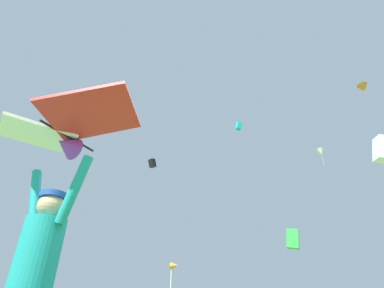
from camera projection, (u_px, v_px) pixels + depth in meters
kite_flyer_person at (33, 274)px, 2.24m from camera, size 0.81×0.35×1.92m
held_stunt_kite at (64, 130)px, 2.85m from camera, size 1.82×0.98×0.40m
distant_kite_white_mid_left at (384, 149)px, 13.59m from camera, size 1.24×1.02×1.42m
distant_kite_orange_high_left at (363, 88)px, 28.89m from camera, size 1.22×1.27×2.35m
distant_kite_green_far_center at (293, 239)px, 20.74m from camera, size 1.14×0.96×1.47m
distant_kite_black_mid_right at (152, 163)px, 22.50m from camera, size 0.51×0.63×0.79m
distant_kite_white_overhead_distant at (321, 152)px, 29.95m from camera, size 1.21×1.24×2.00m
distant_kite_teal_low_right at (239, 126)px, 34.21m from camera, size 0.97×0.90×1.07m
marker_flag at (174, 270)px, 10.34m from camera, size 0.30×0.24×2.14m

